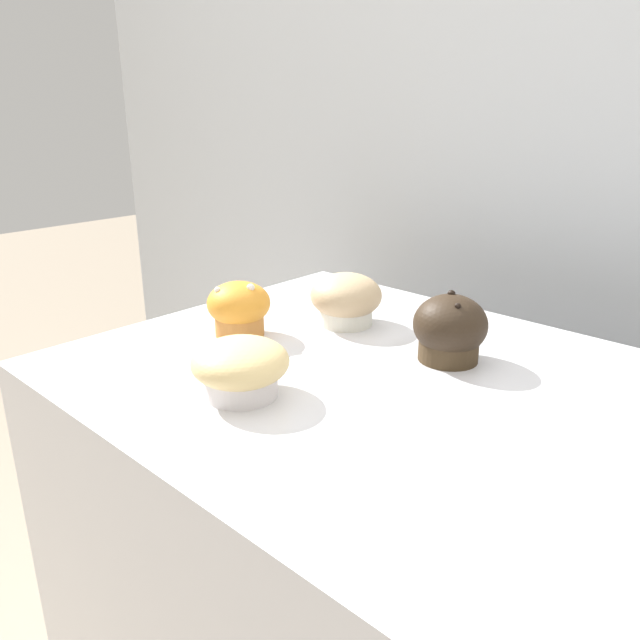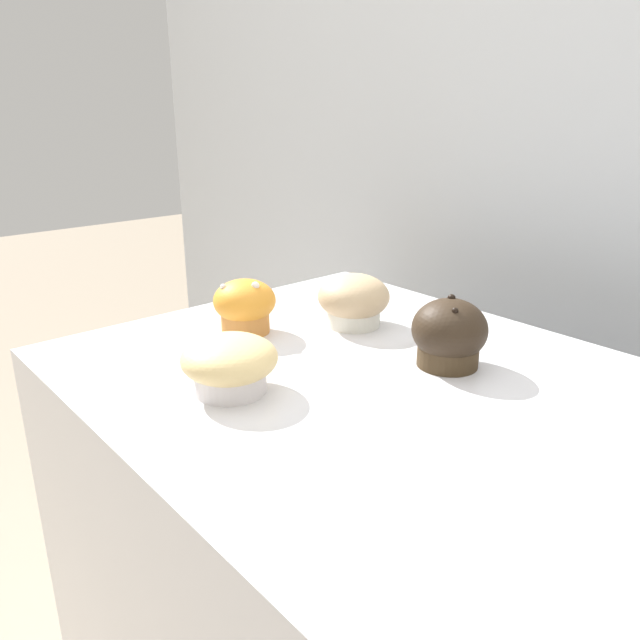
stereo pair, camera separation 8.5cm
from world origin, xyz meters
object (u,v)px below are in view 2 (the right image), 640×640
(muffin_back_left, at_px, (449,335))
(muffin_front_left, at_px, (230,363))
(muffin_front_center, at_px, (353,300))
(muffin_back_right, at_px, (245,306))

(muffin_back_left, relative_size, muffin_front_left, 0.85)
(muffin_front_center, bearing_deg, muffin_back_right, -120.07)
(muffin_back_left, distance_m, muffin_front_left, 0.28)
(muffin_back_left, height_order, muffin_front_left, muffin_back_left)
(muffin_back_left, distance_m, muffin_back_right, 0.31)
(muffin_front_center, height_order, muffin_back_left, muffin_back_left)
(muffin_front_center, distance_m, muffin_back_left, 0.19)
(muffin_front_left, bearing_deg, muffin_front_center, 105.06)
(muffin_front_center, relative_size, muffin_back_right, 1.19)
(muffin_back_right, bearing_deg, muffin_back_left, 25.27)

